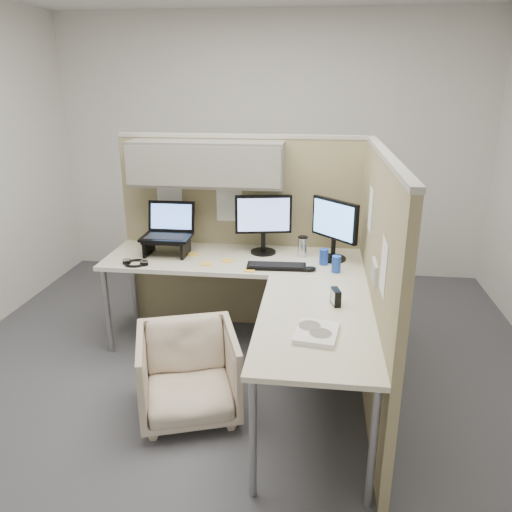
# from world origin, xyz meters

# --- Properties ---
(ground) EXTENTS (4.50, 4.50, 0.00)m
(ground) POSITION_xyz_m (0.00, 0.00, 0.00)
(ground) COLOR #424248
(ground) RESTS_ON ground
(partition_back) EXTENTS (2.00, 0.36, 1.63)m
(partition_back) POSITION_xyz_m (-0.22, 0.83, 1.10)
(partition_back) COLOR #998C64
(partition_back) RESTS_ON ground
(partition_right) EXTENTS (0.07, 2.03, 1.63)m
(partition_right) POSITION_xyz_m (0.90, -0.07, 0.82)
(partition_right) COLOR #998C64
(partition_right) RESTS_ON ground
(desk) EXTENTS (2.00, 1.98, 0.73)m
(desk) POSITION_xyz_m (0.12, 0.13, 0.69)
(desk) COLOR beige
(desk) RESTS_ON ground
(office_chair) EXTENTS (0.75, 0.73, 0.62)m
(office_chair) POSITION_xyz_m (-0.24, -0.42, 0.31)
(office_chair) COLOR beige
(office_chair) RESTS_ON ground
(monitor_left) EXTENTS (0.44, 0.20, 0.47)m
(monitor_left) POSITION_xyz_m (0.10, 0.68, 1.00)
(monitor_left) COLOR black
(monitor_left) RESTS_ON desk
(monitor_right) EXTENTS (0.33, 0.34, 0.47)m
(monitor_right) POSITION_xyz_m (0.65, 0.59, 1.00)
(monitor_right) COLOR black
(monitor_right) RESTS_ON desk
(laptop_station) EXTENTS (0.38, 0.32, 0.39)m
(laptop_station) POSITION_xyz_m (-0.64, 0.58, 0.88)
(laptop_station) COLOR black
(laptop_station) RESTS_ON desk
(keyboard) EXTENTS (0.44, 0.16, 0.02)m
(keyboard) POSITION_xyz_m (0.24, 0.35, 0.74)
(keyboard) COLOR black
(keyboard) RESTS_ON desk
(mouse) EXTENTS (0.11, 0.09, 0.03)m
(mouse) POSITION_xyz_m (0.48, 0.31, 0.75)
(mouse) COLOR black
(mouse) RESTS_ON desk
(travel_mug) EXTENTS (0.08, 0.08, 0.16)m
(travel_mug) POSITION_xyz_m (0.42, 0.63, 0.81)
(travel_mug) COLOR silver
(travel_mug) RESTS_ON desk
(soda_can_green) EXTENTS (0.07, 0.07, 0.12)m
(soda_can_green) POSITION_xyz_m (0.67, 0.32, 0.79)
(soda_can_green) COLOR #1E3FA5
(soda_can_green) RESTS_ON desk
(soda_can_silver) EXTENTS (0.07, 0.07, 0.12)m
(soda_can_silver) POSITION_xyz_m (0.58, 0.47, 0.79)
(soda_can_silver) COLOR #1E3FA5
(soda_can_silver) RESTS_ON desk
(sticky_note_c) EXTENTS (0.10, 0.10, 0.01)m
(sticky_note_c) POSITION_xyz_m (-0.44, 0.56, 0.73)
(sticky_note_c) COLOR yellow
(sticky_note_c) RESTS_ON desk
(sticky_note_a) EXTENTS (0.08, 0.08, 0.01)m
(sticky_note_a) POSITION_xyz_m (-0.29, 0.36, 0.73)
(sticky_note_a) COLOR yellow
(sticky_note_a) RESTS_ON desk
(sticky_note_d) EXTENTS (0.09, 0.09, 0.01)m
(sticky_note_d) POSITION_xyz_m (-0.14, 0.45, 0.73)
(sticky_note_d) COLOR yellow
(sticky_note_d) RESTS_ON desk
(sticky_note_b) EXTENTS (0.08, 0.08, 0.01)m
(sticky_note_b) POSITION_xyz_m (0.05, 0.27, 0.73)
(sticky_note_b) COLOR yellow
(sticky_note_b) RESTS_ON desk
(headphones) EXTENTS (0.20, 0.18, 0.03)m
(headphones) POSITION_xyz_m (-0.81, 0.29, 0.74)
(headphones) COLOR black
(headphones) RESTS_ON desk
(paper_stack) EXTENTS (0.25, 0.30, 0.03)m
(paper_stack) POSITION_xyz_m (0.54, -0.65, 0.75)
(paper_stack) COLOR white
(paper_stack) RESTS_ON desk
(desk_clock) EXTENTS (0.06, 0.11, 0.10)m
(desk_clock) POSITION_xyz_m (0.65, -0.24, 0.78)
(desk_clock) COLOR black
(desk_clock) RESTS_ON desk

